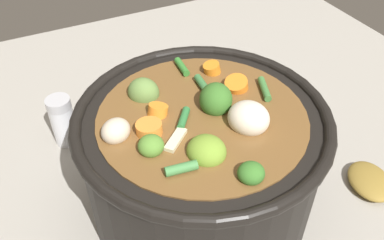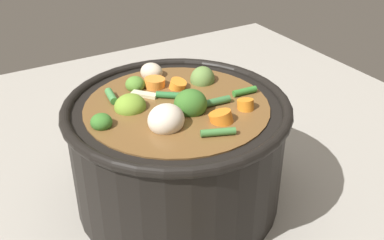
% 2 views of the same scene
% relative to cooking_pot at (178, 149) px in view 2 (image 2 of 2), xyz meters
% --- Properties ---
extents(ground_plane, '(1.10, 1.10, 0.00)m').
position_rel_cooking_pot_xyz_m(ground_plane, '(0.00, 0.00, -0.08)').
color(ground_plane, '#9E998E').
extents(cooking_pot, '(0.29, 0.29, 0.17)m').
position_rel_cooking_pot_xyz_m(cooking_pot, '(0.00, 0.00, 0.00)').
color(cooking_pot, black).
rests_on(cooking_pot, ground_plane).
extents(salt_shaker, '(0.04, 0.04, 0.08)m').
position_rel_cooking_pot_xyz_m(salt_shaker, '(-0.13, 0.19, -0.04)').
color(salt_shaker, silver).
rests_on(salt_shaker, ground_plane).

